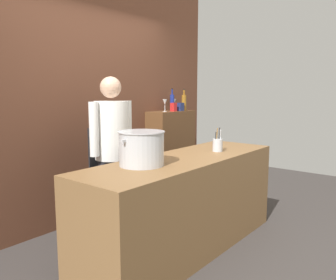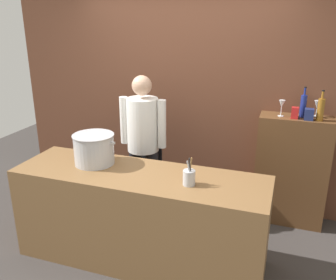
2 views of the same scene
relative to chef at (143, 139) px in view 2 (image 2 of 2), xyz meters
name	(u,v)px [view 2 (image 2 of 2)]	position (x,y,z in m)	size (l,w,h in m)	color
ground_plane	(142,257)	(0.26, -0.72, -0.96)	(8.00, 8.00, 0.00)	#383330
brick_back_panel	(185,81)	(0.26, 0.68, 0.54)	(4.40, 0.10, 3.00)	brown
prep_counter	(140,217)	(0.26, -0.72, -0.51)	(2.32, 0.70, 0.90)	brown
bar_cabinet	(291,171)	(1.56, 0.47, -0.35)	(0.76, 0.32, 1.23)	brown
chef	(143,139)	(0.00, 0.00, 0.00)	(0.53, 0.36, 1.66)	black
stockpot_large	(94,149)	(-0.24, -0.63, 0.08)	(0.45, 0.39, 0.29)	#B7BABF
utensil_crock	(189,177)	(0.75, -0.79, 0.00)	(0.10, 0.10, 0.25)	#B7BABF
wine_bottle_cobalt	(303,106)	(1.61, 0.49, 0.39)	(0.06, 0.06, 0.32)	navy
wine_bottle_amber	(321,109)	(1.77, 0.40, 0.39)	(0.07, 0.07, 0.31)	#8C5919
wine_glass_short	(282,105)	(1.39, 0.45, 0.39)	(0.07, 0.07, 0.17)	silver
wine_glass_tall	(317,105)	(1.75, 0.57, 0.39)	(0.07, 0.07, 0.17)	silver
spice_tin_navy	(309,114)	(1.67, 0.39, 0.33)	(0.09, 0.09, 0.12)	navy
spice_tin_red	(295,113)	(1.53, 0.40, 0.33)	(0.07, 0.07, 0.12)	red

